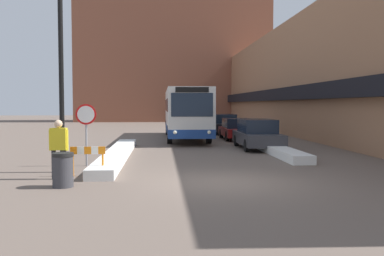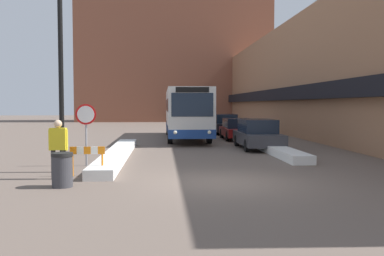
{
  "view_description": "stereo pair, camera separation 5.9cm",
  "coord_description": "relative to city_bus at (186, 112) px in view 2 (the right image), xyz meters",
  "views": [
    {
      "loc": [
        -1.76,
        -12.29,
        2.27
      ],
      "look_at": [
        -0.43,
        5.9,
        1.27
      ],
      "focal_mm": 40.0,
      "sensor_mm": 36.0,
      "label": 1
    },
    {
      "loc": [
        -1.7,
        -12.29,
        2.27
      ],
      "look_at": [
        -0.43,
        5.9,
        1.27
      ],
      "focal_mm": 40.0,
      "sensor_mm": 36.0,
      "label": 2
    }
  ],
  "objects": [
    {
      "name": "ground_plane",
      "position": [
        0.11,
        -16.14,
        -1.76
      ],
      "size": [
        160.0,
        160.0,
        0.0
      ],
      "primitive_type": "plane",
      "color": "#66564C"
    },
    {
      "name": "building_row_right",
      "position": [
        10.08,
        7.86,
        2.45
      ],
      "size": [
        5.5,
        60.0,
        8.46
      ],
      "color": "#996B4C",
      "rests_on": "ground_plane"
    },
    {
      "name": "building_backdrop_far",
      "position": [
        0.11,
        31.29,
        7.39
      ],
      "size": [
        26.0,
        8.0,
        18.3
      ],
      "color": "brown",
      "rests_on": "ground_plane"
    },
    {
      "name": "snow_bank_left",
      "position": [
        -3.49,
        -10.1,
        -1.59
      ],
      "size": [
        0.9,
        11.34,
        0.34
      ],
      "color": "silver",
      "rests_on": "ground_plane"
    },
    {
      "name": "snow_bank_right",
      "position": [
        3.71,
        -9.02,
        -1.59
      ],
      "size": [
        0.9,
        7.83,
        0.35
      ],
      "color": "silver",
      "rests_on": "ground_plane"
    },
    {
      "name": "city_bus",
      "position": [
        0.0,
        0.0,
        0.0
      ],
      "size": [
        2.56,
        12.06,
        3.24
      ],
      "color": "silver",
      "rests_on": "ground_plane"
    },
    {
      "name": "parked_car_front",
      "position": [
        3.31,
        -6.8,
        -1.01
      ],
      "size": [
        1.89,
        4.5,
        1.52
      ],
      "color": "#38383D",
      "rests_on": "ground_plane"
    },
    {
      "name": "parked_car_middle",
      "position": [
        3.31,
        -0.96,
        -1.07
      ],
      "size": [
        1.91,
        4.32,
        1.37
      ],
      "color": "maroon",
      "rests_on": "ground_plane"
    },
    {
      "name": "parked_car_back",
      "position": [
        3.31,
        4.75,
        -1.0
      ],
      "size": [
        1.88,
        4.61,
        1.53
      ],
      "color": "black",
      "rests_on": "ground_plane"
    },
    {
      "name": "stop_sign",
      "position": [
        -4.4,
        -12.45,
        -0.1
      ],
      "size": [
        0.76,
        0.08,
        2.29
      ],
      "color": "gray",
      "rests_on": "ground_plane"
    },
    {
      "name": "street_lamp",
      "position": [
        -4.69,
        -13.89,
        2.75
      ],
      "size": [
        1.46,
        0.36,
        7.43
      ],
      "color": "black",
      "rests_on": "ground_plane"
    },
    {
      "name": "pedestrian",
      "position": [
        -4.75,
        -15.24,
        -0.67
      ],
      "size": [
        0.59,
        0.25,
        1.81
      ],
      "rotation": [
        0.0,
        0.0,
        -0.05
      ],
      "color": "#232328",
      "rests_on": "ground_plane"
    },
    {
      "name": "trash_bin",
      "position": [
        -4.34,
        -16.54,
        -1.28
      ],
      "size": [
        0.59,
        0.59,
        0.95
      ],
      "color": "#38383D",
      "rests_on": "ground_plane"
    },
    {
      "name": "construction_barricade",
      "position": [
        -3.96,
        -14.74,
        -1.09
      ],
      "size": [
        1.1,
        0.06,
        0.94
      ],
      "color": "orange",
      "rests_on": "ground_plane"
    }
  ]
}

